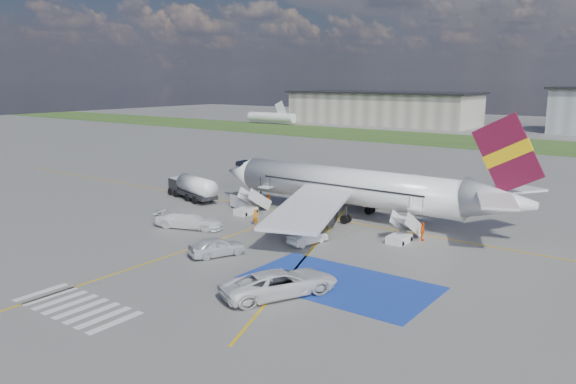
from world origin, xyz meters
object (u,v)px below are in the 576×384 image
car_silver_a (217,247)px  car_silver_b (308,237)px  gpu_cart (239,202)px  van_white_a (280,279)px  fuel_tanker (193,189)px  van_white_b (189,218)px  airliner (359,188)px

car_silver_a → car_silver_b: car_silver_a is taller
gpu_cart → car_silver_b: gpu_cart is taller
car_silver_a → van_white_a: (9.64, -3.81, 0.37)m
car_silver_b → van_white_a: bearing=126.2°
fuel_tanker → van_white_b: size_ratio=1.69×
airliner → van_white_b: 18.15m
airliner → fuel_tanker: size_ratio=4.04×
car_silver_b → gpu_cart: bearing=-15.7°
airliner → car_silver_b: airliner is taller
gpu_cart → van_white_b: 9.84m
gpu_cart → van_white_a: size_ratio=0.37×
van_white_b → fuel_tanker: bearing=25.6°
car_silver_a → car_silver_b: size_ratio=1.20×
fuel_tanker → car_silver_a: 23.36m
airliner → car_silver_b: size_ratio=9.09×
fuel_tanker → car_silver_b: size_ratio=2.25×
van_white_b → car_silver_a: bearing=-138.7°
car_silver_a → van_white_b: (-8.51, 4.91, 0.23)m
airliner → van_white_a: 23.35m
gpu_cart → car_silver_a: (10.30, -14.58, 0.04)m
van_white_a → van_white_b: bearing=0.7°
airliner → van_white_a: size_ratio=5.76×
airliner → van_white_b: (-11.75, -13.63, -2.34)m
airliner → gpu_cart: airliner is taller
airliner → car_silver_a: (-3.24, -18.54, -2.57)m
car_silver_a → car_silver_b: bearing=-95.3°
car_silver_b → van_white_a: size_ratio=0.63×
car_silver_a → gpu_cart: bearing=-30.0°
car_silver_b → van_white_a: (5.38, -11.20, 0.53)m
airliner → fuel_tanker: (-21.36, -3.80, -2.13)m
airliner → van_white_b: bearing=-130.8°
car_silver_b → van_white_b: size_ratio=0.75×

